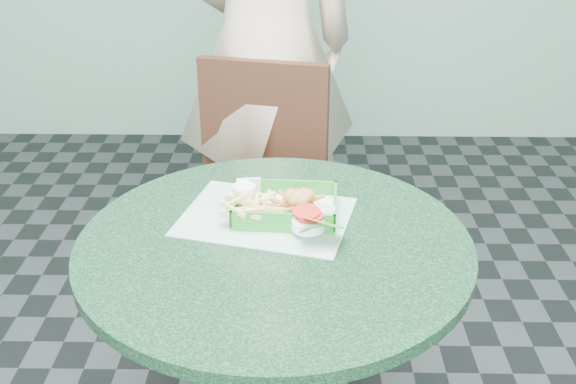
{
  "coord_description": "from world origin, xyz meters",
  "views": [
    {
      "loc": [
        0.05,
        -1.32,
        1.57
      ],
      "look_at": [
        0.03,
        0.1,
        0.84
      ],
      "focal_mm": 42.0,
      "sensor_mm": 36.0,
      "label": 1
    }
  ],
  "objects_px": {
    "crab_sandwich": "(299,208)",
    "sauce_ramekin": "(243,199)",
    "dining_chair": "(263,182)",
    "food_basket": "(286,217)",
    "cafe_table": "(275,306)"
  },
  "relations": [
    {
      "from": "food_basket",
      "to": "crab_sandwich",
      "type": "relative_size",
      "value": 2.3
    },
    {
      "from": "cafe_table",
      "to": "food_basket",
      "type": "distance_m",
      "value": 0.22
    },
    {
      "from": "crab_sandwich",
      "to": "sauce_ramekin",
      "type": "height_order",
      "value": "crab_sandwich"
    },
    {
      "from": "dining_chair",
      "to": "sauce_ramekin",
      "type": "distance_m",
      "value": 0.69
    },
    {
      "from": "dining_chair",
      "to": "sauce_ramekin",
      "type": "relative_size",
      "value": 16.18
    },
    {
      "from": "crab_sandwich",
      "to": "sauce_ramekin",
      "type": "distance_m",
      "value": 0.14
    },
    {
      "from": "dining_chair",
      "to": "food_basket",
      "type": "distance_m",
      "value": 0.71
    },
    {
      "from": "crab_sandwich",
      "to": "sauce_ramekin",
      "type": "bearing_deg",
      "value": 162.44
    },
    {
      "from": "food_basket",
      "to": "sauce_ramekin",
      "type": "distance_m",
      "value": 0.11
    },
    {
      "from": "dining_chair",
      "to": "food_basket",
      "type": "relative_size",
      "value": 3.79
    },
    {
      "from": "cafe_table",
      "to": "crab_sandwich",
      "type": "bearing_deg",
      "value": 59.53
    },
    {
      "from": "sauce_ramekin",
      "to": "crab_sandwich",
      "type": "bearing_deg",
      "value": -17.56
    },
    {
      "from": "cafe_table",
      "to": "crab_sandwich",
      "type": "relative_size",
      "value": 8.51
    },
    {
      "from": "crab_sandwich",
      "to": "dining_chair",
      "type": "bearing_deg",
      "value": 100.44
    },
    {
      "from": "cafe_table",
      "to": "sauce_ramekin",
      "type": "height_order",
      "value": "sauce_ramekin"
    }
  ]
}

